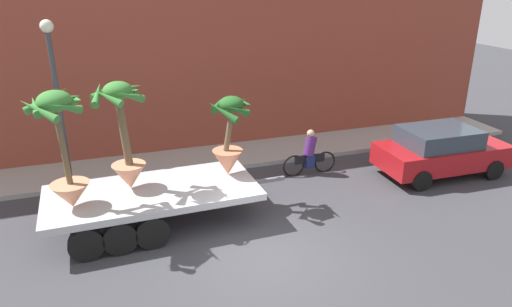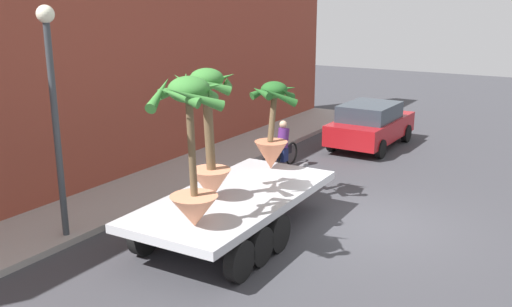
{
  "view_description": "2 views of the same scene",
  "coord_description": "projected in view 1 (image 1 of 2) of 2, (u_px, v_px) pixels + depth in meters",
  "views": [
    {
      "loc": [
        -3.27,
        -8.81,
        6.19
      ],
      "look_at": [
        0.63,
        2.59,
        1.49
      ],
      "focal_mm": 32.97,
      "sensor_mm": 36.0,
      "label": 1
    },
    {
      "loc": [
        -11.93,
        -4.11,
        5.05
      ],
      "look_at": [
        -0.2,
        3.02,
        1.32
      ],
      "focal_mm": 39.51,
      "sensor_mm": 36.0,
      "label": 2
    }
  ],
  "objects": [
    {
      "name": "potted_palm_middle",
      "position": [
        229.0,
        139.0,
        12.53
      ],
      "size": [
        1.3,
        1.34,
        2.18
      ],
      "color": "#C17251",
      "rests_on": "flatbed_trailer"
    },
    {
      "name": "ground_plane",
      "position": [
        266.0,
        254.0,
        11.0
      ],
      "size": [
        60.0,
        60.0,
        0.0
      ],
      "primitive_type": "plane",
      "color": "#38383D"
    },
    {
      "name": "potted_palm_rear",
      "position": [
        63.0,
        151.0,
        10.6
      ],
      "size": [
        1.41,
        1.55,
        2.81
      ],
      "color": "tan",
      "rests_on": "flatbed_trailer"
    },
    {
      "name": "potted_palm_front",
      "position": [
        124.0,
        138.0,
        11.58
      ],
      "size": [
        1.32,
        1.35,
        2.78
      ],
      "color": "tan",
      "rests_on": "flatbed_trailer"
    },
    {
      "name": "cyclist",
      "position": [
        310.0,
        155.0,
        15.12
      ],
      "size": [
        1.84,
        0.35,
        1.54
      ],
      "color": "black",
      "rests_on": "ground"
    },
    {
      "name": "parked_car",
      "position": [
        441.0,
        150.0,
        15.03
      ],
      "size": [
        4.16,
        2.01,
        1.58
      ],
      "color": "maroon",
      "rests_on": "ground"
    },
    {
      "name": "building_facade",
      "position": [
        191.0,
        39.0,
        16.44
      ],
      "size": [
        24.0,
        1.2,
        7.9
      ],
      "primitive_type": "cube",
      "color": "brown",
      "rests_on": "ground"
    },
    {
      "name": "sidewalk",
      "position": [
        206.0,
        159.0,
        16.35
      ],
      "size": [
        24.0,
        2.2,
        0.15
      ],
      "primitive_type": "cube",
      "color": "#A39E99",
      "rests_on": "ground"
    },
    {
      "name": "street_lamp",
      "position": [
        56.0,
        84.0,
        13.18
      ],
      "size": [
        0.36,
        0.36,
        4.83
      ],
      "color": "#383D42",
      "rests_on": "sidewalk"
    },
    {
      "name": "flatbed_trailer",
      "position": [
        143.0,
        199.0,
        11.98
      ],
      "size": [
        6.36,
        2.59,
        0.98
      ],
      "color": "#B7BABF",
      "rests_on": "ground"
    }
  ]
}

